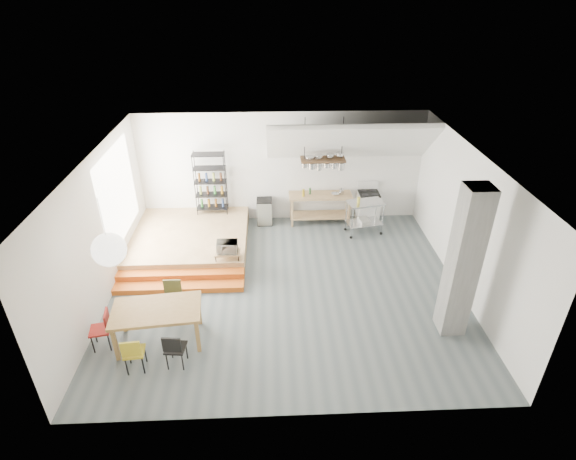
{
  "coord_description": "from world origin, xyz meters",
  "views": [
    {
      "loc": [
        -0.34,
        -8.45,
        6.36
      ],
      "look_at": [
        0.07,
        0.8,
        1.1
      ],
      "focal_mm": 28.0,
      "sensor_mm": 36.0,
      "label": 1
    }
  ],
  "objects_px": {
    "dining_table": "(157,313)",
    "mini_fridge": "(265,211)",
    "stove": "(368,207)",
    "rolling_cart": "(365,213)"
  },
  "relations": [
    {
      "from": "stove",
      "to": "rolling_cart",
      "type": "xyz_separation_m",
      "value": [
        -0.23,
        -0.65,
        0.14
      ]
    },
    {
      "from": "stove",
      "to": "dining_table",
      "type": "height_order",
      "value": "stove"
    },
    {
      "from": "stove",
      "to": "mini_fridge",
      "type": "xyz_separation_m",
      "value": [
        -3.01,
        0.04,
        -0.1
      ]
    },
    {
      "from": "rolling_cart",
      "to": "mini_fridge",
      "type": "distance_m",
      "value": 2.88
    },
    {
      "from": "stove",
      "to": "rolling_cart",
      "type": "distance_m",
      "value": 0.71
    },
    {
      "from": "dining_table",
      "to": "rolling_cart",
      "type": "xyz_separation_m",
      "value": [
        4.85,
        4.12,
        -0.09
      ]
    },
    {
      "from": "stove",
      "to": "mini_fridge",
      "type": "height_order",
      "value": "stove"
    },
    {
      "from": "dining_table",
      "to": "rolling_cart",
      "type": "relative_size",
      "value": 1.68
    },
    {
      "from": "dining_table",
      "to": "stove",
      "type": "bearing_deg",
      "value": 37.41
    },
    {
      "from": "dining_table",
      "to": "mini_fridge",
      "type": "xyz_separation_m",
      "value": [
        2.07,
        4.82,
        -0.34
      ]
    }
  ]
}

